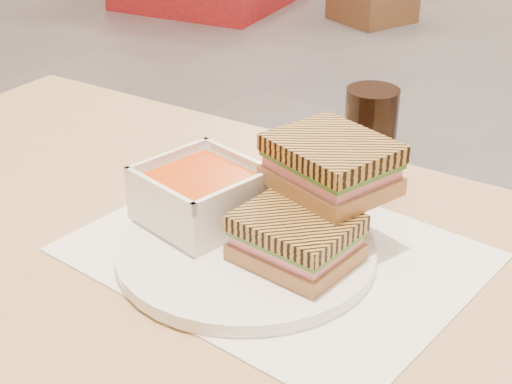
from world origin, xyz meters
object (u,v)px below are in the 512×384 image
Objects in this scene: main_table at (224,369)px; panini_lower at (296,237)px; plate at (246,251)px; cola_glass at (369,142)px; soup_bowl at (201,196)px.

panini_lower reaches higher than main_table.
plate is at bearing -171.07° from panini_lower.
cola_glass is at bearing 99.25° from panini_lower.
soup_bowl is 0.13m from panini_lower.
plate is at bearing 97.11° from main_table.
plate is 0.21m from cola_glass.
soup_bowl is at bearing 177.95° from panini_lower.
cola_glass reaches higher than plate.
main_table is 9.52× the size of soup_bowl.
main_table is 10.92× the size of panini_lower.
main_table is 4.64× the size of plate.
plate is (-0.01, 0.05, 0.12)m from main_table.
cola_glass is (0.10, 0.19, 0.02)m from soup_bowl.
main_table is at bearing -82.89° from plate.
cola_glass is (0.02, 0.21, 0.06)m from plate.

